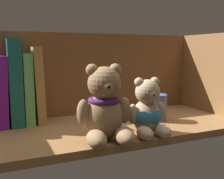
{
  "coord_description": "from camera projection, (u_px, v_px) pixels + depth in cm",
  "views": [
    {
      "loc": [
        -25.78,
        -67.54,
        22.98
      ],
      "look_at": [
        3.94,
        0.0,
        12.25
      ],
      "focal_mm": 42.52,
      "sensor_mm": 36.0,
      "label": 1
    }
  ],
  "objects": [
    {
      "name": "teddy_bear_larger",
      "position": [
        105.0,
        108.0,
        0.62
      ],
      "size": [
        13.38,
        13.78,
        18.1
      ],
      "color": "#93704C",
      "rests_on": "shelf_board"
    },
    {
      "name": "book_8",
      "position": [
        37.0,
        85.0,
        0.79
      ],
      "size": [
        3.05,
        12.08,
        22.27
      ],
      "primitive_type": "cube",
      "rotation": [
        0.0,
        -0.03,
        0.0
      ],
      "color": "#A77E3F",
      "rests_on": "shelf_board"
    },
    {
      "name": "pillar_candle",
      "position": [
        157.0,
        107.0,
        0.8
      ],
      "size": [
        5.75,
        5.75,
        8.04
      ],
      "primitive_type": "cylinder",
      "color": "#4C5B99",
      "rests_on": "shelf_board"
    },
    {
      "name": "book_7",
      "position": [
        27.0,
        88.0,
        0.78
      ],
      "size": [
        2.64,
        10.8,
        20.19
      ],
      "primitive_type": "cube",
      "color": "#6BC869",
      "rests_on": "shelf_board"
    },
    {
      "name": "shelf_back_panel",
      "position": [
        81.0,
        77.0,
        0.87
      ],
      "size": [
        84.22,
        1.2,
        28.74
      ],
      "primitive_type": "cube",
      "color": "brown",
      "rests_on": "ground"
    },
    {
      "name": "teddy_bear_smaller",
      "position": [
        147.0,
        112.0,
        0.67
      ],
      "size": [
        10.62,
        11.14,
        14.49
      ],
      "color": "tan",
      "rests_on": "shelf_board"
    },
    {
      "name": "shelf_side_panel_right",
      "position": [
        214.0,
        77.0,
        0.89
      ],
      "size": [
        1.6,
        33.79,
        28.74
      ],
      "primitive_type": "cube",
      "color": "olive",
      "rests_on": "ground"
    },
    {
      "name": "book_5",
      "position": [
        2.0,
        91.0,
        0.75
      ],
      "size": [
        3.51,
        12.7,
        19.74
      ],
      "primitive_type": "cube",
      "rotation": [
        0.0,
        0.03,
        0.0
      ],
      "color": "purple",
      "rests_on": "shelf_board"
    },
    {
      "name": "book_6",
      "position": [
        15.0,
        82.0,
        0.76
      ],
      "size": [
        3.56,
        12.81,
        24.27
      ],
      "primitive_type": "cube",
      "color": "#196259",
      "rests_on": "shelf_board"
    },
    {
      "name": "shelf_board",
      "position": [
        99.0,
        130.0,
        0.75
      ],
      "size": [
        81.82,
        31.39,
        2.0
      ],
      "primitive_type": "cube",
      "color": "olive",
      "rests_on": "ground"
    }
  ]
}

